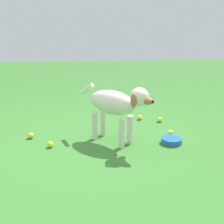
{
  "coord_description": "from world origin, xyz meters",
  "views": [
    {
      "loc": [
        2.86,
        -0.06,
        1.25
      ],
      "look_at": [
        -0.1,
        0.22,
        0.33
      ],
      "focal_mm": 46.57,
      "sensor_mm": 36.0,
      "label": 1
    }
  ],
  "objects": [
    {
      "name": "tennis_ball_1",
      "position": [
        -0.26,
        -0.69,
        0.03
      ],
      "size": [
        0.07,
        0.07,
        0.07
      ],
      "primitive_type": "sphere",
      "color": "#CCDC33",
      "rests_on": "ground"
    },
    {
      "name": "tennis_ball_0",
      "position": [
        0.01,
        -0.44,
        0.03
      ],
      "size": [
        0.07,
        0.07,
        0.07
      ],
      "primitive_type": "sphere",
      "color": "#C4DF32",
      "rests_on": "ground"
    },
    {
      "name": "tennis_ball_4",
      "position": [
        -0.8,
        0.65,
        0.03
      ],
      "size": [
        0.07,
        0.07,
        0.07
      ],
      "primitive_type": "sphere",
      "color": "#CED939",
      "rests_on": "ground"
    },
    {
      "name": "tennis_ball_3",
      "position": [
        -0.2,
        0.9,
        0.03
      ],
      "size": [
        0.07,
        0.07,
        0.07
      ],
      "primitive_type": "sphere",
      "color": "#CDE133",
      "rests_on": "ground"
    },
    {
      "name": "dog",
      "position": [
        -0.06,
        0.26,
        0.43
      ],
      "size": [
        0.71,
        0.73,
        0.65
      ],
      "rotation": [
        0.0,
        0.0,
        0.8
      ],
      "color": "silver",
      "rests_on": "ground"
    },
    {
      "name": "tennis_ball_2",
      "position": [
        -0.68,
        0.9,
        0.03
      ],
      "size": [
        0.07,
        0.07,
        0.07
      ],
      "primitive_type": "sphere",
      "color": "#CCE236",
      "rests_on": "ground"
    },
    {
      "name": "ground",
      "position": [
        0.0,
        0.0,
        0.0
      ],
      "size": [
        14.0,
        14.0,
        0.0
      ],
      "primitive_type": "plane",
      "color": "#38722D"
    },
    {
      "name": "water_bowl",
      "position": [
        0.02,
        0.85,
        0.03
      ],
      "size": [
        0.22,
        0.22,
        0.06
      ],
      "primitive_type": "cylinder",
      "color": "blue",
      "rests_on": "ground"
    }
  ]
}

